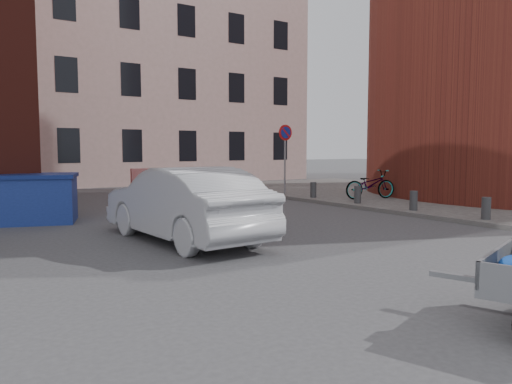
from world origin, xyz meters
TOP-DOWN VIEW (x-y plane):
  - ground at (0.00, 0.00)m, footprint 120.00×120.00m
  - sidewalk at (10.00, 4.00)m, footprint 9.00×24.00m
  - building_pink at (6.00, 22.00)m, footprint 16.00×8.00m
  - no_parking_sign at (6.00, 9.48)m, footprint 0.60×0.09m
  - bollards at (6.00, 3.40)m, footprint 0.22×9.02m
  - barriers at (4.20, 15.00)m, footprint 4.70×0.18m
  - dumpster at (-3.68, 7.78)m, footprint 3.26×2.37m
  - silver_car at (-1.17, 3.30)m, footprint 1.85×4.64m
  - bicycle at (7.37, 6.38)m, footprint 2.01×1.11m

SIDE VIEW (x-z plane):
  - ground at x=0.00m, z-range 0.00..0.00m
  - sidewalk at x=10.00m, z-range 0.00..0.12m
  - bollards at x=6.00m, z-range 0.12..0.67m
  - barriers at x=4.20m, z-range 0.00..1.00m
  - dumpster at x=-3.68m, z-range 0.00..1.23m
  - bicycle at x=7.37m, z-range 0.12..1.12m
  - silver_car at x=-1.17m, z-range 0.00..1.50m
  - no_parking_sign at x=6.00m, z-range 0.69..3.34m
  - building_pink at x=6.00m, z-range 0.00..14.00m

